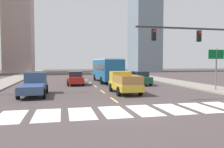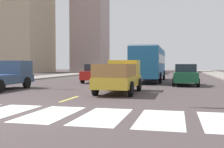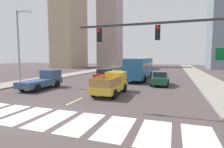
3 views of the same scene
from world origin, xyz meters
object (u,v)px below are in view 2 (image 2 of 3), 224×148
(sedan_far, at_px, (96,73))
(city_bus, at_px, (149,62))
(pickup_dark, at_px, (5,76))
(sedan_near_left, at_px, (185,75))
(pickup_stakebed, at_px, (120,77))

(sedan_far, bearing_deg, city_bus, 31.35)
(pickup_dark, xyz_separation_m, sedan_far, (3.99, 8.16, -0.06))
(city_bus, xyz_separation_m, sedan_near_left, (3.36, -4.75, -1.09))
(pickup_stakebed, bearing_deg, city_bus, 89.74)
(pickup_dark, relative_size, city_bus, 0.48)
(pickup_stakebed, height_order, city_bus, city_bus)
(city_bus, height_order, sedan_near_left, city_bus)
(pickup_dark, relative_size, sedan_near_left, 1.18)
(city_bus, bearing_deg, sedan_far, -145.99)
(pickup_dark, distance_m, city_bus, 14.13)
(pickup_stakebed, height_order, sedan_near_left, pickup_stakebed)
(pickup_stakebed, height_order, pickup_dark, same)
(sedan_far, relative_size, sedan_near_left, 1.00)
(pickup_stakebed, xyz_separation_m, sedan_near_left, (3.96, 6.60, -0.08))
(pickup_stakebed, relative_size, sedan_near_left, 1.18)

